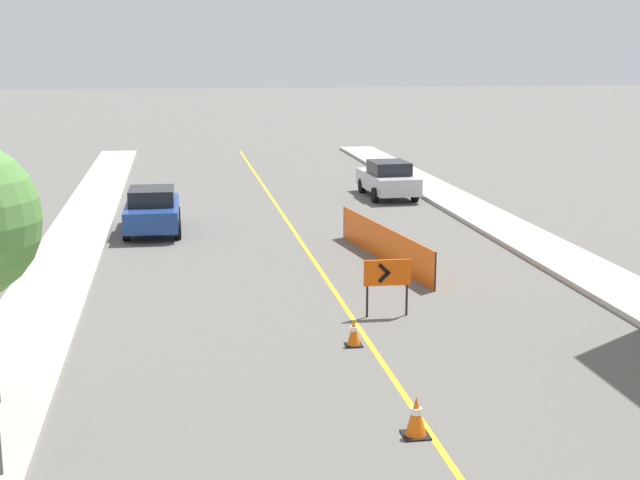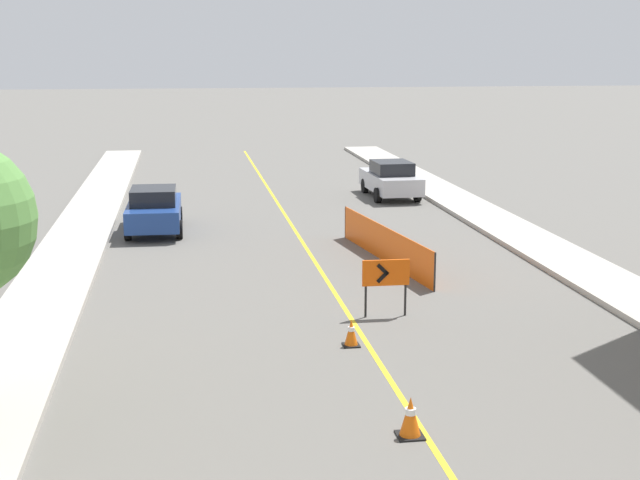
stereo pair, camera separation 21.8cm
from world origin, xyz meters
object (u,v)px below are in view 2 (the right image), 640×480
at_px(parked_car_curb_near, 154,210).
at_px(traffic_cone_fourth, 351,333).
at_px(parked_car_curb_mid, 391,179).
at_px(traffic_cone_third, 410,417).
at_px(arrow_barricade_primary, 386,275).

bearing_deg(parked_car_curb_near, traffic_cone_fourth, -70.00).
height_order(traffic_cone_fourth, parked_car_curb_mid, parked_car_curb_mid).
bearing_deg(traffic_cone_third, parked_car_curb_near, 104.61).
height_order(arrow_barricade_primary, parked_car_curb_near, parked_car_curb_near).
relative_size(traffic_cone_third, parked_car_curb_near, 0.16).
bearing_deg(parked_car_curb_near, arrow_barricade_primary, -61.69).
xyz_separation_m(parked_car_curb_near, parked_car_curb_mid, (9.92, 6.04, 0.00)).
height_order(traffic_cone_fourth, parked_car_curb_near, parked_car_curb_near).
relative_size(traffic_cone_third, parked_car_curb_mid, 0.16).
height_order(parked_car_curb_near, parked_car_curb_mid, same).
bearing_deg(parked_car_curb_near, parked_car_curb_mid, 32.29).
bearing_deg(parked_car_curb_mid, traffic_cone_third, -104.48).
bearing_deg(arrow_barricade_primary, parked_car_curb_near, 118.30).
xyz_separation_m(arrow_barricade_primary, parked_car_curb_mid, (4.16, 17.17, -0.22)).
bearing_deg(traffic_cone_third, arrow_barricade_primary, 80.59).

